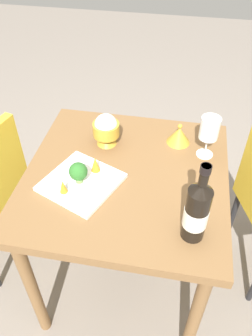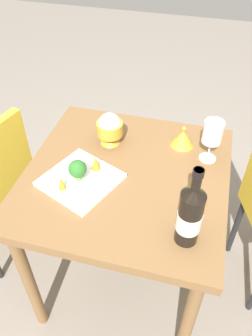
# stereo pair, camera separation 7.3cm
# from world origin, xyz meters

# --- Properties ---
(ground_plane) EXTENTS (8.00, 8.00, 0.00)m
(ground_plane) POSITION_xyz_m (0.00, 0.00, 0.00)
(ground_plane) COLOR gray
(dining_table) EXTENTS (0.78, 0.78, 0.76)m
(dining_table) POSITION_xyz_m (0.00, 0.00, 0.65)
(dining_table) COLOR brown
(dining_table) RESTS_ON ground_plane
(wine_bottle) EXTENTS (0.08, 0.08, 0.30)m
(wine_bottle) POSITION_xyz_m (0.24, 0.26, 0.87)
(wine_bottle) COLOR black
(wine_bottle) RESTS_ON dining_table
(wine_glass) EXTENTS (0.08, 0.08, 0.18)m
(wine_glass) POSITION_xyz_m (-0.17, 0.30, 0.88)
(wine_glass) COLOR white
(wine_glass) RESTS_ON dining_table
(rice_bowl) EXTENTS (0.11, 0.11, 0.14)m
(rice_bowl) POSITION_xyz_m (-0.17, -0.12, 0.83)
(rice_bowl) COLOR gold
(rice_bowl) RESTS_ON dining_table
(rice_bowl_lid) EXTENTS (0.10, 0.10, 0.09)m
(rice_bowl_lid) POSITION_xyz_m (-0.23, 0.18, 0.79)
(rice_bowl_lid) COLOR gold
(rice_bowl_lid) RESTS_ON dining_table
(serving_plate) EXTENTS (0.33, 0.33, 0.02)m
(serving_plate) POSITION_xyz_m (0.08, -0.15, 0.76)
(serving_plate) COLOR white
(serving_plate) RESTS_ON dining_table
(broccoli_floret) EXTENTS (0.07, 0.07, 0.09)m
(broccoli_floret) POSITION_xyz_m (0.09, -0.16, 0.82)
(broccoli_floret) COLOR #729E4C
(broccoli_floret) RESTS_ON serving_plate
(carrot_garnish_left) EXTENTS (0.03, 0.03, 0.06)m
(carrot_garnish_left) POSITION_xyz_m (0.02, -0.11, 0.80)
(carrot_garnish_left) COLOR orange
(carrot_garnish_left) RESTS_ON serving_plate
(carrot_garnish_right) EXTENTS (0.03, 0.03, 0.06)m
(carrot_garnish_right) POSITION_xyz_m (0.15, -0.20, 0.80)
(carrot_garnish_right) COLOR orange
(carrot_garnish_right) RESTS_ON serving_plate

